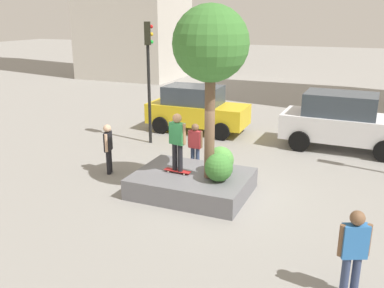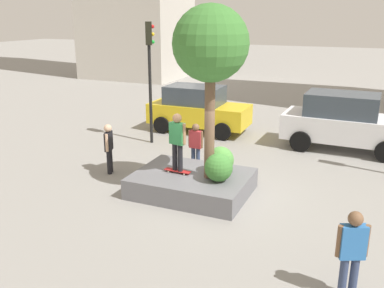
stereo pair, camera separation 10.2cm
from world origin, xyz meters
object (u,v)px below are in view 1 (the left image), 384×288
Objects in this scene: planter_ledge at (192,183)px; skateboarder at (177,138)px; plaza_tree at (211,46)px; passerby_with_bag at (195,143)px; taxi_cab at (197,109)px; police_car at (343,121)px; traffic_light_median at (149,63)px; bystander_watching at (108,145)px; skateboard at (178,171)px; pedestrian_crossing at (354,248)px.

planter_ledge is 1.40m from skateboarder.
passerby_with_bag is at bearing 122.59° from plaza_tree.
skateboarder reaches higher than taxi_cab.
traffic_light_median reaches higher than police_car.
passerby_with_bag is (2.41, 1.45, -0.04)m from bystander_watching.
traffic_light_median reaches higher than planter_ledge.
passerby_with_bag is (-0.26, 1.94, 0.26)m from skateboard.
plaza_tree reaches higher than taxi_cab.
plaza_tree is 5.75× the size of skateboard.
bystander_watching is at bearing -149.08° from passerby_with_bag.
planter_ledge is 1.93× the size of skateboarder.
passerby_with_bag is (1.76, -4.42, -0.12)m from taxi_cab.
taxi_cab is (-2.44, 6.29, 0.72)m from planter_ledge.
taxi_cab is 0.92× the size of traffic_light_median.
bystander_watching is at bearing -139.89° from police_car.
planter_ledge is 6.78m from taxi_cab.
plaza_tree is at bearing -6.81° from bystander_watching.
bystander_watching reaches higher than skateboard.
taxi_cab is at bearing 178.21° from police_car.
skateboarder is at bearing -176.37° from plaza_tree.
traffic_light_median is (-3.05, 4.04, 2.55)m from skateboard.
skateboard is 0.48× the size of skateboarder.
pedestrian_crossing reaches higher than bystander_watching.
passerby_with_bag is (-1.20, 1.88, -3.28)m from plaza_tree.
plaza_tree is 4.87m from bystander_watching.
traffic_light_median reaches higher than taxi_cab.
skateboard is 6.68m from taxi_cab.
bystander_watching is 1.05× the size of passerby_with_bag.
skateboard is 0.17× the size of police_car.
plaza_tree is 1.00× the size of police_car.
skateboarder reaches higher than bystander_watching.
planter_ledge is at bearing -68.80° from taxi_cab.
planter_ledge is 1.98× the size of bystander_watching.
police_car is 7.72m from traffic_light_median.
skateboard is 0.17× the size of traffic_light_median.
taxi_cab reaches higher than passerby_with_bag.
skateboard is (-0.42, -0.07, 0.35)m from planter_ledge.
planter_ledge is 0.69× the size of plaza_tree.
police_car is 1.00× the size of traffic_light_median.
pedestrian_crossing is at bearing -35.53° from planter_ledge.
bystander_watching is (-6.73, -5.67, -0.15)m from police_car.
police_car reaches higher than passerby_with_bag.
skateboard is at bearing -52.88° from traffic_light_median.
plaza_tree is at bearing -117.07° from police_car.
skateboard is at bearing -90.00° from skateboarder.
police_car is (4.06, 6.16, 0.45)m from skateboard.
police_car is 8.80m from bystander_watching.
taxi_cab is 5.90m from bystander_watching.
taxi_cab reaches higher than skateboard.
bystander_watching is at bearing -83.79° from traffic_light_median.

